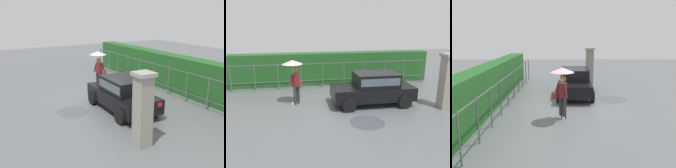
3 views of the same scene
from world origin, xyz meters
The scene contains 7 objects.
ground_plane centered at (0.00, 0.00, 0.00)m, with size 40.00×40.00×0.00m, color slate.
car centered at (1.89, -0.07, 0.80)m, with size 3.76×1.91×1.48m.
pedestrian centered at (-1.66, 0.58, 1.47)m, with size 0.91×0.91×2.06m.
gate_pillar centered at (4.81, -1.18, 1.24)m, with size 0.60×0.60×2.42m.
fence_section centered at (-0.06, 3.11, 0.83)m, with size 12.58×0.05×1.50m.
hedge_row centered at (-0.06, 4.02, 0.95)m, with size 13.53×0.90×1.90m, color #235B23.
puddle_near centered at (0.99, -2.04, 0.00)m, with size 1.34×1.34×0.00m, color #4C545B.
Camera 3 is at (-10.33, 0.49, 3.32)m, focal length 36.67 mm.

